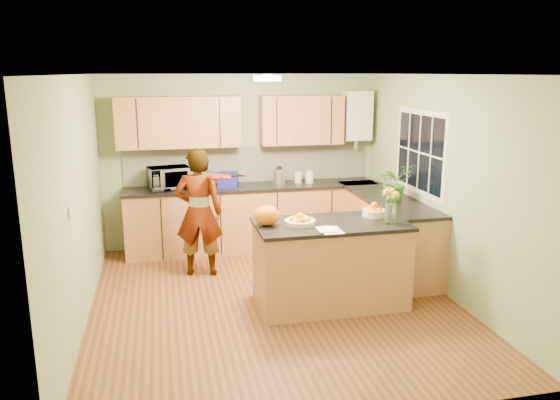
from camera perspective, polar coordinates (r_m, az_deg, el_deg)
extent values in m
plane|color=#5C2F1A|center=(6.27, -0.68, -10.53)|extent=(4.50, 4.50, 0.00)
cube|color=silver|center=(5.74, -0.75, 12.98)|extent=(4.00, 4.50, 0.02)
cube|color=gray|center=(8.06, -3.99, 4.09)|extent=(4.00, 0.02, 2.50)
cube|color=gray|center=(3.78, 6.30, -6.54)|extent=(4.00, 0.02, 2.50)
cube|color=gray|center=(5.82, -20.37, -0.27)|extent=(0.02, 4.50, 2.50)
cube|color=gray|center=(6.57, 16.62, 1.48)|extent=(0.02, 4.50, 2.50)
cube|color=#A26941|center=(7.95, -2.86, -1.92)|extent=(3.60, 0.60, 0.90)
cube|color=black|center=(7.83, -2.88, 1.38)|extent=(3.64, 0.62, 0.04)
cube|color=#A26941|center=(7.37, 11.00, -3.37)|extent=(0.60, 2.20, 0.90)
cube|color=black|center=(7.25, 11.08, 0.19)|extent=(0.62, 2.24, 0.04)
cube|color=#EEEACE|center=(8.06, -3.26, 3.75)|extent=(3.60, 0.02, 0.52)
cube|color=#A26941|center=(7.73, -10.54, 8.00)|extent=(1.70, 0.34, 0.70)
cube|color=#A26941|center=(7.99, 2.24, 8.37)|extent=(1.20, 0.34, 0.70)
cube|color=white|center=(8.25, 8.01, 8.75)|extent=(0.40, 0.30, 0.72)
cylinder|color=silver|center=(8.29, 7.92, 6.00)|extent=(0.06, 0.06, 0.20)
cube|color=white|center=(7.04, 14.40, 4.86)|extent=(0.01, 1.30, 1.05)
cube|color=black|center=(7.04, 14.37, 4.85)|extent=(0.01, 1.18, 0.92)
cube|color=white|center=(5.23, -21.10, -1.22)|extent=(0.02, 0.09, 0.09)
cylinder|color=#FFEABF|center=(6.03, -1.34, 12.61)|extent=(0.30, 0.30, 0.06)
cylinder|color=white|center=(6.03, -1.34, 12.89)|extent=(0.10, 0.10, 0.02)
cube|color=#A26941|center=(6.07, 5.28, -6.82)|extent=(1.60, 0.80, 0.90)
cube|color=black|center=(5.92, 5.38, -2.54)|extent=(1.64, 0.84, 0.04)
cylinder|color=beige|center=(5.81, 2.10, -2.33)|extent=(0.33, 0.33, 0.05)
cylinder|color=beige|center=(6.23, 9.80, -1.34)|extent=(0.26, 0.26, 0.08)
cylinder|color=silver|center=(5.94, 11.46, -1.44)|extent=(0.11, 0.11, 0.21)
ellipsoid|color=orange|center=(5.77, -1.39, -1.63)|extent=(0.35, 0.33, 0.21)
cube|color=white|center=(5.61, 5.34, -3.16)|extent=(0.21, 0.29, 0.01)
imported|color=#EDB791|center=(6.90, -8.48, -1.30)|extent=(0.66, 0.49, 1.62)
imported|color=white|center=(7.72, -11.51, 2.28)|extent=(0.62, 0.49, 0.31)
cube|color=navy|center=(7.74, -5.44, 2.15)|extent=(0.31, 0.27, 0.21)
cylinder|color=silver|center=(7.85, -0.08, 2.44)|extent=(0.17, 0.17, 0.23)
sphere|color=black|center=(7.82, -0.08, 3.58)|extent=(0.08, 0.08, 0.08)
cylinder|color=beige|center=(8.00, 1.92, 2.39)|extent=(0.13, 0.13, 0.16)
cylinder|color=white|center=(7.99, 3.11, 2.42)|extent=(0.15, 0.15, 0.18)
imported|color=#3D7A28|center=(7.01, 11.93, 1.84)|extent=(0.49, 0.45, 0.47)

